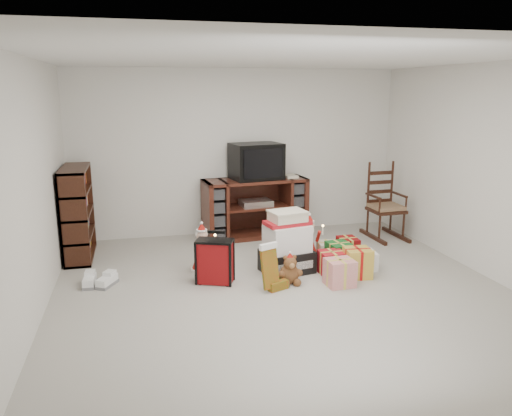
{
  "coord_description": "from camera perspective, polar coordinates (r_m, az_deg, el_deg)",
  "views": [
    {
      "loc": [
        -1.51,
        -4.96,
        2.19
      ],
      "look_at": [
        -0.17,
        0.6,
        0.83
      ],
      "focal_mm": 35.0,
      "sensor_mm": 36.0,
      "label": 1
    }
  ],
  "objects": [
    {
      "name": "room",
      "position": [
        5.27,
        3.33,
        3.1
      ],
      "size": [
        5.01,
        5.01,
        2.51
      ],
      "color": "#A5A197",
      "rests_on": "ground"
    },
    {
      "name": "bookshelf",
      "position": [
        6.99,
        -19.7,
        -0.69
      ],
      "size": [
        0.33,
        0.99,
        1.21
      ],
      "color": "#331A0D",
      "rests_on": "floor"
    },
    {
      "name": "rocking_chair",
      "position": [
        7.79,
        14.43,
        -0.31
      ],
      "size": [
        0.51,
        0.8,
        1.18
      ],
      "rotation": [
        0.0,
        0.0,
        0.05
      ],
      "color": "#331A0D",
      "rests_on": "floor"
    },
    {
      "name": "teddy_bear",
      "position": [
        5.8,
        3.85,
        -7.23
      ],
      "size": [
        0.23,
        0.2,
        0.34
      ],
      "color": "brown",
      "rests_on": "floor"
    },
    {
      "name": "stocking",
      "position": [
        5.55,
        1.58,
        -6.78
      ],
      "size": [
        0.28,
        0.2,
        0.56
      ],
      "primitive_type": null,
      "rotation": [
        0.0,
        0.0,
        0.39
      ],
      "color": "#0D7818",
      "rests_on": "floor"
    },
    {
      "name": "crt_television",
      "position": [
        7.44,
        0.03,
        5.36
      ],
      "size": [
        0.8,
        0.64,
        0.53
      ],
      "rotation": [
        0.0,
        0.0,
        0.18
      ],
      "color": "black",
      "rests_on": "tv_stand"
    },
    {
      "name": "sneaker_pair",
      "position": [
        6.04,
        -17.58,
        -7.97
      ],
      "size": [
        0.4,
        0.33,
        0.11
      ],
      "rotation": [
        0.0,
        0.0,
        -0.23
      ],
      "color": "white",
      "rests_on": "floor"
    },
    {
      "name": "gift_cluster",
      "position": [
        6.34,
        10.03,
        -5.71
      ],
      "size": [
        0.8,
        1.18,
        0.28
      ],
      "color": "#AA131B",
      "rests_on": "floor"
    },
    {
      "name": "tv_stand",
      "position": [
        7.56,
        -0.11,
        0.04
      ],
      "size": [
        1.59,
        0.7,
        0.89
      ],
      "rotation": [
        0.0,
        0.0,
        0.09
      ],
      "color": "#4A1B15",
      "rests_on": "floor"
    },
    {
      "name": "mrs_claus_figurine",
      "position": [
        6.2,
        -6.16,
        -5.07
      ],
      "size": [
        0.3,
        0.28,
        0.61
      ],
      "color": "maroon",
      "rests_on": "floor"
    },
    {
      "name": "gift_pile",
      "position": [
        6.11,
        3.57,
        -4.34
      ],
      "size": [
        0.67,
        0.54,
        0.75
      ],
      "rotation": [
        0.0,
        0.0,
        0.19
      ],
      "color": "black",
      "rests_on": "floor"
    },
    {
      "name": "red_suitcase",
      "position": [
        5.79,
        -4.72,
        -6.09
      ],
      "size": [
        0.45,
        0.34,
        0.61
      ],
      "rotation": [
        0.0,
        0.0,
        -0.38
      ],
      "color": "maroon",
      "rests_on": "floor"
    },
    {
      "name": "santa_figurine",
      "position": [
        6.61,
        6.06,
        -3.9
      ],
      "size": [
        0.3,
        0.28,
        0.61
      ],
      "color": "maroon",
      "rests_on": "floor"
    }
  ]
}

